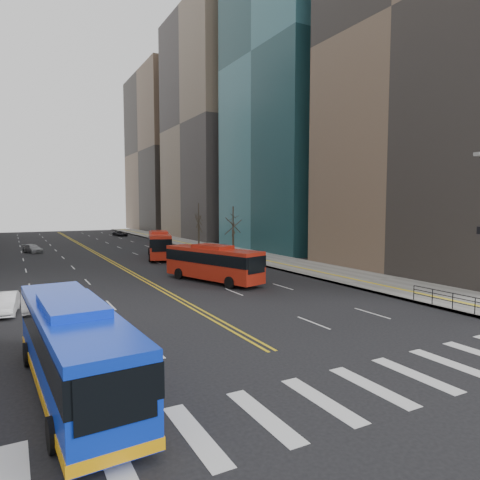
% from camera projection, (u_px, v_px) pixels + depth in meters
% --- Properties ---
extents(ground, '(220.00, 220.00, 0.00)m').
position_uv_depth(ground, '(347.00, 393.00, 15.42)').
color(ground, black).
extents(sidewalk_right, '(7.00, 130.00, 0.15)m').
position_uv_depth(sidewalk_right, '(227.00, 251.00, 63.18)').
color(sidewalk_right, gray).
rests_on(sidewalk_right, ground).
extents(crosswalk, '(26.70, 4.00, 0.01)m').
position_uv_depth(crosswalk, '(347.00, 393.00, 15.42)').
color(crosswalk, silver).
rests_on(crosswalk, ground).
extents(centerline, '(0.55, 100.00, 0.01)m').
position_uv_depth(centerline, '(92.00, 251.00, 63.72)').
color(centerline, gold).
rests_on(centerline, ground).
extents(office_towers, '(83.00, 134.00, 58.00)m').
position_uv_depth(office_towers, '(76.00, 106.00, 73.70)').
color(office_towers, gray).
rests_on(office_towers, ground).
extents(pedestrian_railing, '(0.06, 6.06, 1.02)m').
position_uv_depth(pedestrian_railing, '(453.00, 298.00, 27.36)').
color(pedestrian_railing, black).
rests_on(pedestrian_railing, sidewalk_right).
extents(street_trees, '(35.20, 47.20, 7.60)m').
position_uv_depth(street_trees, '(49.00, 225.00, 41.98)').
color(street_trees, '#2F251D').
rests_on(street_trees, ground).
extents(blue_bus, '(3.16, 11.70, 3.38)m').
position_uv_depth(blue_bus, '(73.00, 344.00, 15.38)').
color(blue_bus, '#0E32D3').
rests_on(blue_bus, ground).
extents(red_bus_near, '(5.49, 10.56, 3.30)m').
position_uv_depth(red_bus_near, '(213.00, 261.00, 37.69)').
color(red_bus_near, '#B02312').
rests_on(red_bus_near, ground).
extents(red_bus_far, '(5.43, 11.30, 3.50)m').
position_uv_depth(red_bus_far, '(159.00, 243.00, 54.80)').
color(red_bus_far, '#B02312').
rests_on(red_bus_far, ground).
extents(car_white, '(1.80, 4.11, 1.31)m').
position_uv_depth(car_white, '(5.00, 304.00, 26.61)').
color(car_white, white).
rests_on(car_white, ground).
extents(car_dark_mid, '(3.26, 4.78, 1.51)m').
position_uv_depth(car_dark_mid, '(225.00, 256.00, 50.44)').
color(car_dark_mid, black).
rests_on(car_dark_mid, ground).
extents(car_silver, '(3.00, 4.36, 1.17)m').
position_uv_depth(car_silver, '(33.00, 249.00, 60.96)').
color(car_silver, gray).
rests_on(car_silver, ground).
extents(car_dark_far, '(2.93, 4.53, 1.16)m').
position_uv_depth(car_dark_far, '(120.00, 233.00, 93.92)').
color(car_dark_far, black).
rests_on(car_dark_far, ground).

